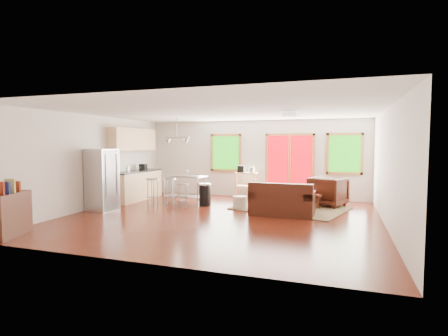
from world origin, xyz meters
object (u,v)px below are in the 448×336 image
(armchair, at_px, (328,190))
(island, at_px, (184,184))
(loveseat, at_px, (282,202))
(rug, at_px, (291,208))
(coffee_table, at_px, (305,196))
(kitchen_cart, at_px, (246,176))
(ottoman, at_px, (280,198))
(refrigerator, at_px, (102,180))

(armchair, xyz_separation_m, island, (-4.16, -0.90, 0.12))
(loveseat, relative_size, armchair, 1.69)
(rug, height_order, island, island)
(coffee_table, bearing_deg, island, -172.43)
(coffee_table, relative_size, armchair, 1.02)
(rug, xyz_separation_m, kitchen_cart, (-1.69, 1.44, 0.73))
(rug, distance_m, loveseat, 1.00)
(rug, bearing_deg, ottoman, 127.32)
(coffee_table, height_order, island, island)
(loveseat, xyz_separation_m, ottoman, (-0.30, 1.45, -0.14))
(refrigerator, relative_size, island, 1.17)
(armchair, distance_m, refrigerator, 6.38)
(rug, bearing_deg, kitchen_cart, 139.54)
(ottoman, height_order, refrigerator, refrigerator)
(loveseat, height_order, kitchen_cart, kitchen_cart)
(ottoman, relative_size, kitchen_cart, 0.54)
(ottoman, bearing_deg, coffee_table, -14.22)
(loveseat, xyz_separation_m, coffee_table, (0.45, 1.27, -0.02))
(armchair, height_order, kitchen_cart, kitchen_cart)
(rug, xyz_separation_m, coffee_table, (0.35, 0.33, 0.30))
(loveseat, xyz_separation_m, kitchen_cart, (-1.59, 2.38, 0.41))
(armchair, bearing_deg, ottoman, 32.87)
(island, distance_m, kitchen_cart, 2.19)
(loveseat, bearing_deg, island, 166.34)
(rug, xyz_separation_m, loveseat, (-0.10, -0.94, 0.32))
(rug, distance_m, kitchen_cart, 2.34)
(loveseat, relative_size, coffee_table, 1.65)
(coffee_table, distance_m, refrigerator, 5.66)
(rug, relative_size, coffee_table, 2.93)
(coffee_table, distance_m, armchair, 0.76)
(island, bearing_deg, ottoman, 13.26)
(loveseat, distance_m, kitchen_cart, 2.89)
(coffee_table, bearing_deg, refrigerator, -157.12)
(kitchen_cart, bearing_deg, rug, -40.46)
(refrigerator, bearing_deg, loveseat, 16.99)
(island, bearing_deg, rug, 2.57)
(coffee_table, height_order, refrigerator, refrigerator)
(rug, relative_size, loveseat, 1.78)
(armchair, xyz_separation_m, ottoman, (-1.36, -0.24, -0.28))
(rug, height_order, ottoman, ottoman)
(rug, relative_size, island, 1.99)
(loveseat, height_order, ottoman, loveseat)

